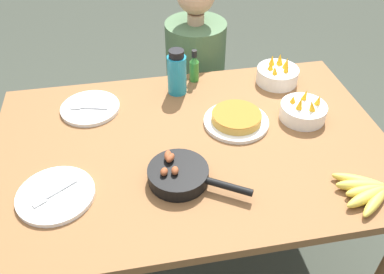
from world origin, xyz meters
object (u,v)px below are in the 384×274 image
at_px(fruit_bowl_citrus, 277,74).
at_px(person_figure, 195,98).
at_px(skillet, 180,175).
at_px(empty_plate_near_front, 90,108).
at_px(banana_bunch, 366,190).
at_px(hot_sauce_bottle, 194,68).
at_px(empty_plate_far_left, 56,195).
at_px(water_bottle, 178,73).
at_px(frittata_plate_center, 236,119).
at_px(fruit_bowl_mango, 303,111).

relative_size(fruit_bowl_citrus, person_figure, 0.16).
relative_size(skillet, empty_plate_near_front, 1.35).
distance_m(banana_bunch, hot_sauce_bottle, 0.88).
xyz_separation_m(empty_plate_near_front, empty_plate_far_left, (-0.11, -0.46, -0.00)).
distance_m(banana_bunch, water_bottle, 0.87).
bearing_deg(empty_plate_far_left, skillet, -0.35).
bearing_deg(banana_bunch, person_figure, 108.40).
xyz_separation_m(empty_plate_far_left, water_bottle, (0.48, 0.53, 0.09)).
bearing_deg(water_bottle, frittata_plate_center, -54.29).
height_order(fruit_bowl_mango, fruit_bowl_citrus, fruit_bowl_citrus).
distance_m(skillet, fruit_bowl_mango, 0.59).
distance_m(frittata_plate_center, empty_plate_far_left, 0.72).
xyz_separation_m(fruit_bowl_mango, person_figure, (-0.31, 0.64, -0.34)).
relative_size(empty_plate_near_front, water_bottle, 1.20).
bearing_deg(person_figure, fruit_bowl_citrus, -50.67).
relative_size(frittata_plate_center, empty_plate_near_front, 1.07).
height_order(empty_plate_near_front, water_bottle, water_bottle).
bearing_deg(fruit_bowl_mango, frittata_plate_center, 177.15).
height_order(frittata_plate_center, fruit_bowl_mango, fruit_bowl_mango).
distance_m(frittata_plate_center, empty_plate_near_front, 0.60).
height_order(empty_plate_far_left, person_figure, person_figure).
bearing_deg(fruit_bowl_mango, empty_plate_far_left, -165.16).
bearing_deg(fruit_bowl_mango, water_bottle, 148.89).
relative_size(skillet, water_bottle, 1.62).
distance_m(fruit_bowl_mango, hot_sauce_bottle, 0.52).
bearing_deg(frittata_plate_center, banana_bunch, -54.39).
distance_m(banana_bunch, empty_plate_far_left, 1.00).
height_order(skillet, empty_plate_far_left, skillet).
bearing_deg(frittata_plate_center, fruit_bowl_mango, -2.85).
distance_m(empty_plate_far_left, fruit_bowl_citrus, 1.07).
bearing_deg(empty_plate_near_front, water_bottle, 9.74).
bearing_deg(skillet, person_figure, 107.60).
xyz_separation_m(banana_bunch, empty_plate_near_front, (-0.88, 0.64, -0.01)).
bearing_deg(person_figure, water_bottle, -112.17).
xyz_separation_m(empty_plate_far_left, hot_sauce_bottle, (0.57, 0.61, 0.06)).
bearing_deg(skillet, hot_sauce_bottle, 106.67).
xyz_separation_m(empty_plate_near_front, fruit_bowl_citrus, (0.83, 0.06, 0.03)).
xyz_separation_m(fruit_bowl_mango, hot_sauce_bottle, (-0.37, 0.36, 0.03)).
bearing_deg(person_figure, empty_plate_far_left, -125.35).
distance_m(banana_bunch, fruit_bowl_mango, 0.43).
relative_size(banana_bunch, fruit_bowl_mango, 1.17).
relative_size(banana_bunch, person_figure, 0.18).
relative_size(empty_plate_near_front, empty_plate_far_left, 0.96).
bearing_deg(empty_plate_far_left, hot_sauce_bottle, 46.74).
bearing_deg(banana_bunch, water_bottle, 125.65).
bearing_deg(hot_sauce_bottle, frittata_plate_center, -73.28).
relative_size(fruit_bowl_mango, water_bottle, 0.91).
xyz_separation_m(banana_bunch, frittata_plate_center, (-0.31, 0.44, 0.00)).
bearing_deg(frittata_plate_center, person_figure, 93.75).
bearing_deg(skillet, fruit_bowl_citrus, 76.77).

